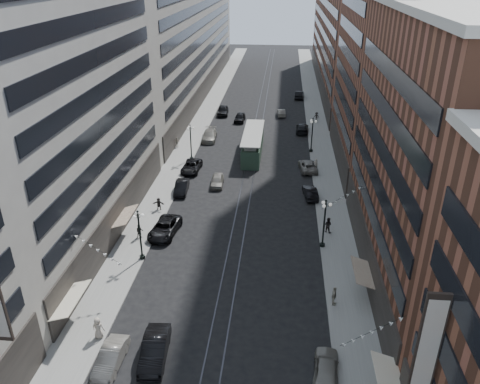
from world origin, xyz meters
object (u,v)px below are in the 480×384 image
(pedestrian_2, at_px, (140,231))
(pedestrian_9, at_px, (316,117))
(car_5, at_px, (155,350))
(car_9, at_px, (223,110))
(car_4, at_px, (326,368))
(car_8, at_px, (209,135))
(car_2, at_px, (165,228))
(car_10, at_px, (310,193))
(car_extra_1, at_px, (217,181))
(lamppost_sw_far, at_px, (140,233))
(lamppost_se_mid, at_px, (312,134))
(car_1, at_px, (111,358))
(car_12, at_px, (302,128))
(pedestrian_1, at_px, (98,328))
(pedestrian_4, at_px, (334,296))
(lamppost_sw_mid, at_px, (191,141))
(car_14, at_px, (281,113))
(pedestrian_8, at_px, (316,164))
(car_11, at_px, (308,166))
(car_extra_2, at_px, (182,187))
(streetcar, at_px, (253,144))
(lamppost_se_far, at_px, (324,222))
(pedestrian_7, at_px, (328,225))
(pedestrian_6, at_px, (177,142))
(pedestrian_5, at_px, (159,204))
(car_extra_0, at_px, (299,95))
(car_7, at_px, (192,166))

(pedestrian_2, xyz_separation_m, pedestrian_9, (21.45, 44.53, 0.04))
(car_5, relative_size, car_9, 1.01)
(car_4, distance_m, car_8, 52.26)
(car_2, relative_size, car_10, 1.32)
(car_4, distance_m, car_extra_1, 34.06)
(lamppost_sw_far, xyz_separation_m, lamppost_se_mid, (18.40, 32.00, 0.00))
(car_1, distance_m, car_12, 57.95)
(pedestrian_9, bearing_deg, pedestrian_1, -99.13)
(pedestrian_4, bearing_deg, car_extra_1, 39.93)
(lamppost_sw_mid, height_order, car_extra_1, lamppost_sw_mid)
(pedestrian_4, relative_size, car_14, 0.44)
(pedestrian_8, bearing_deg, pedestrian_9, -98.93)
(car_11, xyz_separation_m, pedestrian_9, (2.50, 23.77, 0.30))
(lamppost_sw_far, xyz_separation_m, car_14, (13.38, 51.51, -2.41))
(car_12, bearing_deg, car_extra_2, 60.44)
(car_5, xyz_separation_m, car_12, (12.55, 54.80, -0.09))
(lamppost_se_mid, height_order, car_11, lamppost_se_mid)
(pedestrian_2, relative_size, car_8, 0.29)
(car_14, bearing_deg, car_extra_2, 65.71)
(car_12, bearing_deg, car_11, 93.80)
(pedestrian_4, bearing_deg, car_14, 15.58)
(lamppost_sw_mid, height_order, streetcar, lamppost_sw_mid)
(car_10, distance_m, car_14, 35.99)
(car_11, relative_size, car_14, 1.20)
(lamppost_se_far, xyz_separation_m, car_1, (-16.80, -17.89, -2.37))
(car_1, relative_size, pedestrian_2, 2.74)
(pedestrian_2, height_order, car_10, pedestrian_2)
(pedestrian_1, xyz_separation_m, car_14, (13.68, 62.79, -0.41))
(lamppost_se_far, bearing_deg, pedestrian_8, 89.16)
(pedestrian_1, bearing_deg, car_14, -101.92)
(car_4, distance_m, car_12, 55.36)
(car_1, bearing_deg, pedestrian_8, 67.19)
(pedestrian_7, distance_m, pedestrian_9, 41.42)
(car_11, relative_size, pedestrian_6, 3.02)
(car_5, bearing_deg, pedestrian_5, 98.63)
(pedestrian_1, height_order, car_9, pedestrian_1)
(car_1, xyz_separation_m, car_2, (-0.48, 18.99, 0.05))
(car_4, relative_size, car_9, 0.88)
(lamppost_sw_mid, distance_m, car_10, 21.01)
(car_14, bearing_deg, car_10, 91.84)
(pedestrian_9, bearing_deg, lamppost_sw_mid, -123.47)
(car_4, xyz_separation_m, car_extra_0, (-0.32, 78.95, 0.04))
(car_7, relative_size, pedestrian_7, 2.89)
(pedestrian_2, height_order, car_extra_2, pedestrian_2)
(car_4, height_order, pedestrian_6, pedestrian_6)
(car_7, bearing_deg, lamppost_se_far, -44.79)
(car_extra_1, bearing_deg, pedestrian_7, -41.55)
(pedestrian_9, bearing_deg, car_8, -137.28)
(car_9, xyz_separation_m, car_extra_2, (-0.98, -35.47, -0.13))
(pedestrian_2, bearing_deg, car_extra_2, 59.36)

